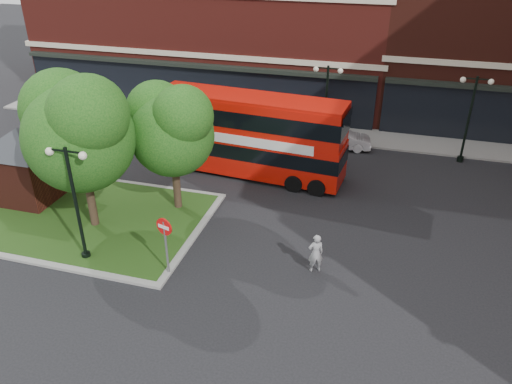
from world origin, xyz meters
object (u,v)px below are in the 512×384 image
(car_white, at_px, (340,139))
(woman, at_px, (316,253))
(bus, at_px, (250,130))
(car_silver, at_px, (266,131))

(car_white, bearing_deg, woman, 175.20)
(bus, relative_size, car_white, 2.74)
(car_silver, relative_size, car_white, 1.00)
(woman, relative_size, car_white, 0.45)
(car_white, bearing_deg, car_silver, 82.05)
(bus, relative_size, woman, 6.09)
(car_silver, xyz_separation_m, car_white, (4.65, 0.00, -0.02))
(woman, relative_size, car_silver, 0.45)
(car_silver, bearing_deg, car_white, -86.77)
(woman, bearing_deg, bus, -82.04)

